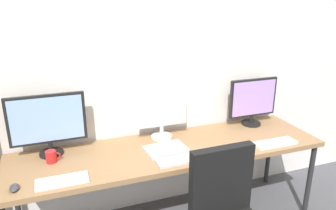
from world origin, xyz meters
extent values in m
cube|color=silver|center=(0.00, 1.02, 1.30)|extent=(4.92, 0.10, 2.60)
cube|color=#936D47|center=(0.00, 0.60, 0.72)|extent=(2.52, 0.68, 0.04)
cylinder|color=#262628|center=(1.21, 0.31, 0.35)|extent=(0.04, 0.04, 0.70)
cylinder|color=#262628|center=(-1.21, 0.89, 0.35)|extent=(0.04, 0.04, 0.70)
cylinder|color=#262628|center=(1.21, 0.89, 0.35)|extent=(0.04, 0.04, 0.70)
cube|color=black|center=(0.14, 0.02, 0.75)|extent=(0.44, 0.08, 0.48)
cylinder|color=black|center=(-0.90, 0.81, 0.75)|extent=(0.18, 0.18, 0.02)
cylinder|color=black|center=(-0.90, 0.81, 0.80)|extent=(0.03, 0.03, 0.08)
cube|color=black|center=(-0.90, 0.81, 1.03)|extent=(0.56, 0.03, 0.38)
cube|color=#8CB2F2|center=(-0.90, 0.80, 1.03)|extent=(0.52, 0.01, 0.34)
cylinder|color=silver|center=(0.00, 0.81, 0.75)|extent=(0.18, 0.18, 0.02)
cylinder|color=silver|center=(0.00, 0.81, 0.81)|extent=(0.03, 0.03, 0.09)
cube|color=silver|center=(0.00, 0.81, 1.01)|extent=(0.44, 0.03, 0.31)
cube|color=white|center=(0.00, 0.80, 1.01)|extent=(0.41, 0.01, 0.28)
cylinder|color=black|center=(0.90, 0.81, 0.75)|extent=(0.18, 0.18, 0.02)
cylinder|color=black|center=(0.90, 0.81, 0.79)|extent=(0.03, 0.03, 0.07)
cube|color=black|center=(0.90, 0.81, 1.01)|extent=(0.48, 0.03, 0.36)
cube|color=#B28CE5|center=(0.90, 0.80, 1.01)|extent=(0.44, 0.01, 0.32)
cube|color=silver|center=(-0.84, 0.37, 0.75)|extent=(0.34, 0.13, 0.02)
cube|color=silver|center=(0.00, 0.37, 0.75)|extent=(0.37, 0.13, 0.02)
cube|color=silver|center=(0.84, 0.37, 0.75)|extent=(0.36, 0.13, 0.02)
ellipsoid|color=#38383D|center=(-1.13, 0.38, 0.76)|extent=(0.06, 0.10, 0.03)
cube|color=silver|center=(-0.05, 0.57, 0.75)|extent=(0.34, 0.24, 0.02)
cylinder|color=red|center=(-0.90, 0.68, 0.79)|extent=(0.08, 0.08, 0.09)
torus|color=red|center=(-0.86, 0.68, 0.79)|extent=(0.06, 0.01, 0.06)
camera|label=1|loc=(-0.81, -1.59, 1.90)|focal=34.27mm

